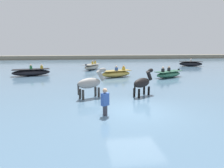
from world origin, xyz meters
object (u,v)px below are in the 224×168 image
Objects in this scene: boat_near_port at (31,72)px; boat_mid_channel at (116,74)px; horse_lead_grey at (91,84)px; horse_trailing_black at (143,83)px; person_wading_mid at (105,106)px; boat_distant_west at (169,74)px; boat_distant_east at (191,64)px; boat_near_starboard at (92,67)px.

boat_mid_channel is at bearing -13.87° from boat_near_port.
horse_lead_grey is 0.55× the size of boat_near_port.
boat_near_port is (-8.76, 9.62, -0.40)m from horse_trailing_black.
person_wading_mid is at bearing -101.69° from boat_mid_channel.
horse_lead_grey reaches higher than boat_distant_west.
boat_near_port reaches higher than boat_distant_west.
boat_distant_east is at bearing 46.80° from horse_lead_grey.
boat_distant_east is 1.01× the size of boat_near_starboard.
person_wading_mid is at bearing -90.50° from boat_near_starboard.
boat_distant_west is at bearing -47.45° from boat_near_starboard.
person_wading_mid reaches higher than boat_distant_west.
horse_trailing_black reaches higher than person_wading_mid.
boat_distant_west is 0.93× the size of boat_distant_east.
boat_distant_east reaches higher than boat_near_port.
horse_trailing_black reaches higher than boat_distant_east.
horse_trailing_black is 1.24× the size of person_wading_mid.
horse_lead_grey is 0.59× the size of boat_distant_east.
person_wading_mid is (-7.17, -9.69, 0.11)m from boat_distant_west.
boat_near_port is (-8.38, 2.07, 0.02)m from boat_mid_channel.
person_wading_mid reaches higher than boat_near_starboard.
boat_near_starboard is (0.66, 14.24, -0.45)m from horse_lead_grey.
boat_distant_east is 15.85m from boat_mid_channel.
horse_trailing_black is at bearing -47.67° from boat_near_port.
boat_distant_west is 5.06m from boat_mid_channel.
boat_mid_channel is (-0.38, 7.55, -0.42)m from horse_trailing_black.
person_wading_mid reaches higher than boat_near_port.
boat_near_port is at bearing 166.13° from boat_mid_channel.
horse_lead_grey is 8.04m from boat_mid_channel.
boat_near_starboard is at bearing 89.50° from person_wading_mid.
boat_near_starboard is at bearing 99.71° from horse_trailing_black.
boat_near_starboard is (-7.02, 7.65, 0.04)m from boat_distant_west.
boat_mid_channel is at bearing -72.92° from boat_near_starboard.
horse_trailing_black is at bearing -127.03° from boat_distant_east.
horse_lead_grey reaches higher than person_wading_mid.
boat_distant_east is (12.57, 16.67, -0.38)m from horse_trailing_black.
boat_distant_west is 0.87× the size of boat_near_port.
horse_lead_grey is 0.63× the size of boat_distant_west.
boat_distant_west is 10.38m from boat_near_starboard.
boat_near_starboard reaches higher than boat_near_port.
boat_mid_channel is at bearing 78.31° from person_wading_mid.
person_wading_mid is (-2.20, -10.65, 0.09)m from boat_mid_channel.
boat_mid_channel is 6.99m from boat_near_starboard.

